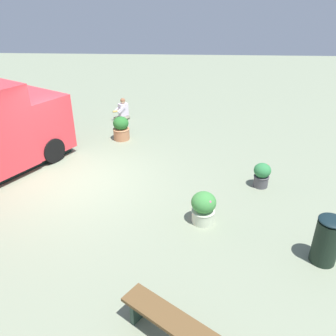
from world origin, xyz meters
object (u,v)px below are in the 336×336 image
Objects in this scene: planter_flowering_near at (121,128)px; plaza_bench at (176,327)px; trash_bin at (327,240)px; person_customer at (123,111)px; planter_flowering_far at (203,207)px; planter_flowering_side at (262,174)px.

plaza_bench is at bearing 105.58° from planter_flowering_near.
plaza_bench is at bearing 34.34° from trash_bin.
person_customer is at bearing -75.94° from plaza_bench.
trash_bin is (-4.91, 5.77, 0.11)m from planter_flowering_near.
planter_flowering_near is 0.81× the size of trash_bin.
plaza_bench is at bearing 80.43° from planter_flowering_far.
planter_flowering_side is at bearing 144.86° from planter_flowering_near.
planter_flowering_side is (-4.24, 2.99, -0.04)m from planter_flowering_near.
planter_flowering_far is (-2.94, 6.69, 0.07)m from person_customer.
planter_flowering_near reaches higher than plaza_bench.
planter_flowering_near is at bearing -60.26° from planter_flowering_far.
person_customer is 10.02m from plaza_bench.
trash_bin reaches higher than planter_flowering_near.
person_customer is 0.49× the size of plaza_bench.
person_customer is 1.14× the size of planter_flowering_far.
person_customer is at bearing -66.23° from planter_flowering_far.
planter_flowering_near is (-0.30, 2.05, 0.08)m from person_customer.
planter_flowering_far is 3.07m from plaza_bench.
planter_flowering_near is 0.47× the size of plaza_bench.
planter_flowering_far reaches higher than plaza_bench.
person_customer is 1.05× the size of planter_flowering_near.
trash_bin is at bearing 130.39° from planter_flowering_near.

